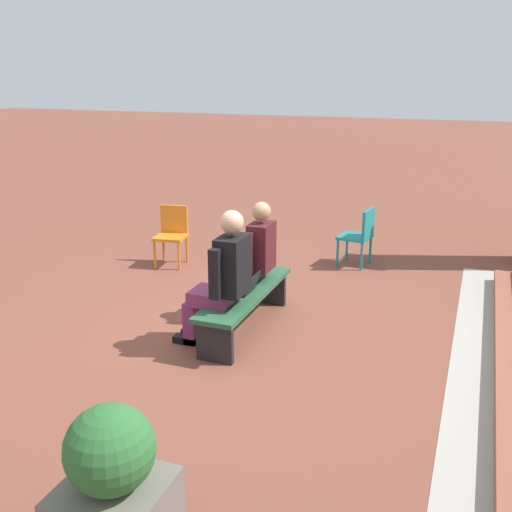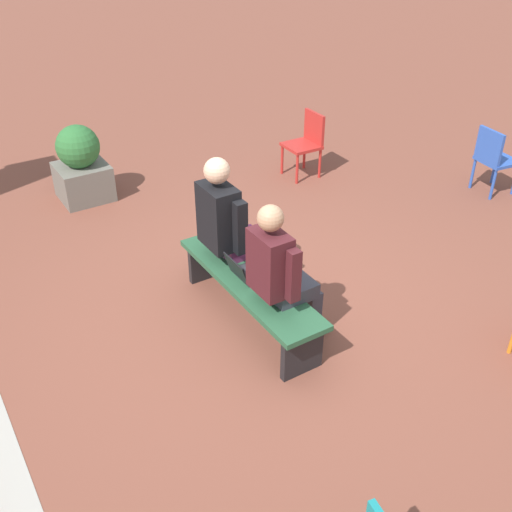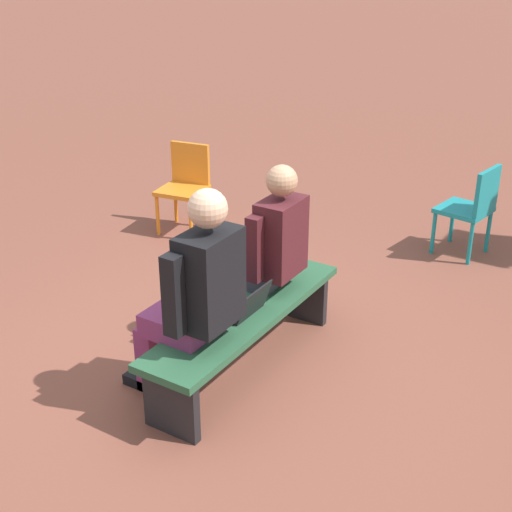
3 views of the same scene
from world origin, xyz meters
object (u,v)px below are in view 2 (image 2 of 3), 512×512
(plastic_chair_far_left, at_px, (307,140))
(plastic_chair_by_pillar, at_px, (494,157))
(bench, at_px, (249,288))
(laptop, at_px, (245,272))
(person_student, at_px, (281,272))
(person_adult, at_px, (230,225))
(planter, at_px, (81,166))

(plastic_chair_far_left, distance_m, plastic_chair_by_pillar, 2.33)
(bench, xyz_separation_m, plastic_chair_far_left, (2.27, -2.29, 0.13))
(bench, relative_size, laptop, 5.62)
(bench, distance_m, person_student, 0.53)
(person_adult, bearing_deg, planter, 10.82)
(plastic_chair_far_left, bearing_deg, bench, 134.80)
(bench, bearing_deg, laptop, 14.70)
(laptop, bearing_deg, plastic_chair_far_left, -45.94)
(planter, bearing_deg, bench, -171.93)
(laptop, height_order, planter, planter)
(laptop, height_order, plastic_chair_far_left, plastic_chair_far_left)
(person_adult, distance_m, planter, 2.79)
(bench, height_order, person_student, person_student)
(laptop, relative_size, plastic_chair_by_pillar, 0.38)
(person_adult, relative_size, plastic_chair_far_left, 1.70)
(person_adult, bearing_deg, laptop, 167.93)
(bench, distance_m, person_adult, 0.60)
(planter, bearing_deg, person_adult, -169.18)
(person_student, height_order, laptop, person_student)
(person_student, relative_size, plastic_chair_by_pillar, 1.60)
(person_adult, distance_m, laptop, 0.47)
(bench, height_order, laptop, laptop)
(person_student, relative_size, person_adult, 0.94)
(plastic_chair_far_left, bearing_deg, planter, 71.96)
(bench, height_order, plastic_chair_far_left, plastic_chair_far_left)
(laptop, bearing_deg, planter, 7.97)
(laptop, xyz_separation_m, plastic_chair_by_pillar, (0.56, -3.93, -0.02))
(plastic_chair_far_left, height_order, plastic_chair_by_pillar, same)
(plastic_chair_by_pillar, bearing_deg, plastic_chair_far_left, 44.37)
(person_adult, bearing_deg, plastic_chair_by_pillar, -87.55)
(planter, bearing_deg, person_student, -171.72)
(person_adult, relative_size, laptop, 4.45)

